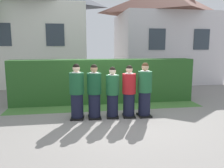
{
  "coord_description": "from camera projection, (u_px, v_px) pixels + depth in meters",
  "views": [
    {
      "loc": [
        -1.1,
        -6.82,
        2.21
      ],
      "look_at": [
        0.0,
        0.0,
        1.05
      ],
      "focal_mm": 36.88,
      "sensor_mm": 36.0,
      "label": 1
    }
  ],
  "objects": [
    {
      "name": "school_building_annex",
      "position": [
        164.0,
        33.0,
        14.34
      ],
      "size": [
        5.93,
        4.68,
        5.77
      ],
      "color": "silver",
      "rests_on": "ground"
    },
    {
      "name": "student_front_row_4",
      "position": [
        145.0,
        91.0,
        7.16
      ],
      "size": [
        0.44,
        0.5,
        1.7
      ],
      "color": "black",
      "rests_on": "ground"
    },
    {
      "name": "student_front_row_2",
      "position": [
        113.0,
        94.0,
        7.06
      ],
      "size": [
        0.41,
        0.48,
        1.58
      ],
      "color": "black",
      "rests_on": "ground"
    },
    {
      "name": "student_front_row_0",
      "position": [
        77.0,
        93.0,
        6.92
      ],
      "size": [
        0.44,
        0.55,
        1.68
      ],
      "color": "black",
      "rests_on": "ground"
    },
    {
      "name": "student_front_row_1",
      "position": [
        94.0,
        93.0,
        6.97
      ],
      "size": [
        0.43,
        0.52,
        1.66
      ],
      "color": "black",
      "rests_on": "ground"
    },
    {
      "name": "lawn_strip",
      "position": [
        107.0,
        107.0,
        8.3
      ],
      "size": [
        7.0,
        0.9,
        0.01
      ],
      "primitive_type": "cube",
      "color": "#477A38",
      "rests_on": "ground"
    },
    {
      "name": "hedge",
      "position": [
        104.0,
        81.0,
        8.94
      ],
      "size": [
        7.0,
        0.7,
        1.69
      ],
      "color": "#285623",
      "rests_on": "ground"
    },
    {
      "name": "school_building_main",
      "position": [
        35.0,
        29.0,
        13.09
      ],
      "size": [
        5.98,
        4.05,
        6.1
      ],
      "color": "silver",
      "rests_on": "ground"
    },
    {
      "name": "ground_plane",
      "position": [
        112.0,
        117.0,
        7.18
      ],
      "size": [
        60.0,
        60.0,
        0.0
      ],
      "primitive_type": "plane",
      "color": "gray"
    },
    {
      "name": "student_in_red_blazer",
      "position": [
        129.0,
        93.0,
        7.12
      ],
      "size": [
        0.42,
        0.49,
        1.62
      ],
      "color": "black",
      "rests_on": "ground"
    }
  ]
}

